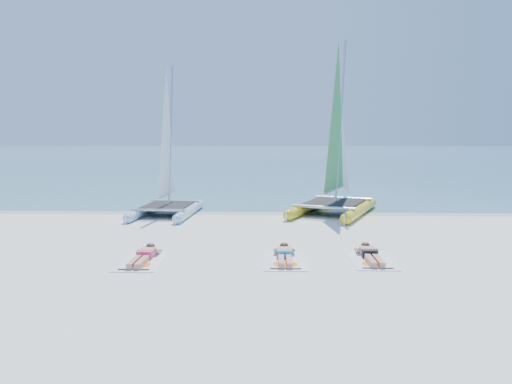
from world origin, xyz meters
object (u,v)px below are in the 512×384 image
towel_a (142,262)px  sunbather_b (285,254)px  catamaran_yellow (338,156)px  sunbather_a (144,255)px  catamaran_blue (167,168)px  sunbather_c (370,254)px  towel_c (371,260)px  towel_b (285,261)px

towel_a → sunbather_b: sunbather_b is taller
catamaran_yellow → sunbather_a: bearing=-104.0°
catamaran_blue → towel_a: (0.88, -7.05, -1.74)m
sunbather_a → sunbather_c: bearing=3.2°
towel_a → towel_c: size_ratio=1.00×
catamaran_blue → towel_b: size_ratio=3.16×
catamaran_yellow → towel_b: catamaran_yellow is taller
sunbather_b → sunbather_c: bearing=3.2°
catamaran_blue → towel_b: bearing=-54.8°
towel_b → towel_c: (2.08, 0.12, 0.00)m
sunbather_b → towel_c: (2.08, -0.08, -0.11)m
catamaran_blue → towel_c: catamaran_blue is taller
catamaran_blue → towel_c: size_ratio=3.16×
towel_b → sunbather_c: 2.10m
sunbather_b → sunbather_c: (2.08, 0.12, 0.00)m
catamaran_blue → catamaran_yellow: bearing=11.3°
sunbather_a → towel_c: bearing=1.2°
towel_a → sunbather_c: bearing=5.2°
catamaran_yellow → towel_a: catamaran_yellow is taller
sunbather_a → sunbather_b: size_ratio=1.00×
catamaran_yellow → towel_a: 9.97m
towel_a → sunbather_b: bearing=6.4°
catamaran_blue → sunbather_b: bearing=-54.1°
catamaran_blue → towel_c: bearing=-43.5°
towel_a → sunbather_c: sunbather_c is taller
catamaran_yellow → towel_a: (-5.60, -7.96, -2.17)m
towel_a → sunbather_b: 3.41m
towel_a → towel_c: 5.47m
towel_b → towel_c: 2.08m
catamaran_yellow → towel_b: bearing=-84.2°
catamaran_yellow → sunbather_c: size_ratio=4.00×
towel_b → towel_c: bearing=3.2°
catamaran_blue → catamaran_yellow: 6.56m
catamaran_blue → towel_a: size_ratio=3.16×
towel_b → towel_a: bearing=-176.8°
towel_a → sunbather_a: size_ratio=1.07×
sunbather_a → sunbather_c: same height
sunbather_b → towel_c: bearing=-2.1°
catamaran_blue → sunbather_c: bearing=-42.6°
sunbather_c → catamaran_yellow: bearing=88.9°
towel_c → catamaran_blue: bearing=133.2°
sunbather_b → towel_c: sunbather_b is taller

